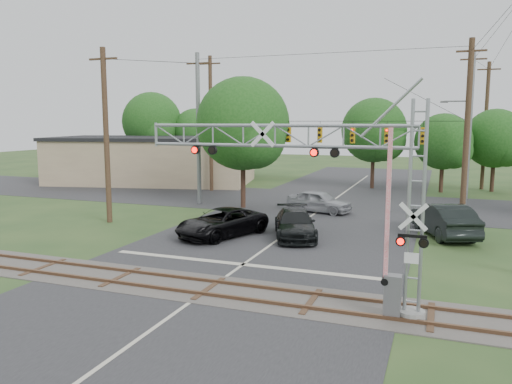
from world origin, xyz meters
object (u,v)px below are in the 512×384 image
(pickup_black, at_px, (222,223))
(sedan_silver, at_px, (319,201))
(car_dark, at_px, (295,224))
(commercial_building, at_px, (153,160))
(traffic_signal_span, at_px, (332,131))
(crossing_gantry, at_px, (325,183))
(streetlight, at_px, (466,148))

(pickup_black, relative_size, sedan_silver, 1.22)
(car_dark, distance_m, commercial_building, 28.54)
(commercial_building, bearing_deg, car_dark, -55.06)
(traffic_signal_span, bearing_deg, crossing_gantry, -78.90)
(crossing_gantry, bearing_deg, streetlight, 77.06)
(crossing_gantry, height_order, commercial_building, crossing_gantry)
(pickup_black, distance_m, streetlight, 19.32)
(traffic_signal_span, relative_size, streetlight, 2.42)
(sedan_silver, distance_m, commercial_building, 23.39)
(sedan_silver, bearing_deg, car_dark, -163.00)
(crossing_gantry, relative_size, sedan_silver, 2.15)
(traffic_signal_span, relative_size, pickup_black, 3.46)
(crossing_gantry, xyz_separation_m, streetlight, (5.19, 22.61, 0.14))
(pickup_black, height_order, car_dark, pickup_black)
(sedan_silver, bearing_deg, traffic_signal_span, -45.85)
(crossing_gantry, xyz_separation_m, traffic_signal_span, (-3.60, 18.36, 1.37))
(crossing_gantry, bearing_deg, car_dark, 111.14)
(crossing_gantry, xyz_separation_m, sedan_silver, (-4.34, 17.92, -3.54))
(pickup_black, bearing_deg, car_dark, 38.09)
(pickup_black, xyz_separation_m, car_dark, (3.89, 1.16, -0.01))
(sedan_silver, relative_size, commercial_building, 0.21)
(sedan_silver, height_order, streetlight, streetlight)
(pickup_black, bearing_deg, crossing_gantry, -27.00)
(car_dark, distance_m, streetlight, 16.04)
(traffic_signal_span, xyz_separation_m, streetlight, (8.80, 4.25, -1.23))
(traffic_signal_span, xyz_separation_m, car_dark, (-0.21, -8.50, -4.93))
(crossing_gantry, xyz_separation_m, pickup_black, (-7.70, 8.70, -3.54))
(traffic_signal_span, relative_size, sedan_silver, 4.22)
(crossing_gantry, distance_m, commercial_building, 38.31)
(pickup_black, relative_size, commercial_building, 0.25)
(crossing_gantry, height_order, streetlight, streetlight)
(sedan_silver, distance_m, streetlight, 11.25)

